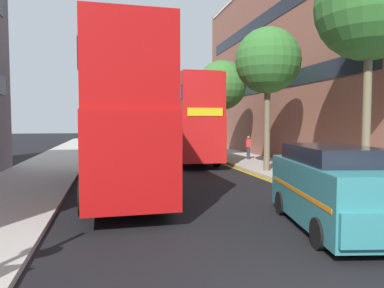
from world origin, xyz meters
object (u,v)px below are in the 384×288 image
(taxi_minivan, at_px, (335,188))
(pedestrian_far, at_px, (248,147))
(double_decker_bus_away, at_px, (121,114))
(double_decker_bus_oncoming, at_px, (186,118))

(taxi_minivan, relative_size, pedestrian_far, 3.14)
(double_decker_bus_away, xyz_separation_m, taxi_minivan, (5.08, -6.27, -1.96))
(double_decker_bus_away, height_order, double_decker_bus_oncoming, same)
(taxi_minivan, bearing_deg, double_decker_bus_away, 129.05)
(taxi_minivan, xyz_separation_m, pedestrian_far, (3.95, 15.73, -0.08))
(double_decker_bus_away, distance_m, taxi_minivan, 8.30)
(double_decker_bus_oncoming, bearing_deg, double_decker_bus_away, -114.65)
(double_decker_bus_oncoming, xyz_separation_m, pedestrian_far, (4.30, -0.85, -2.04))
(double_decker_bus_oncoming, xyz_separation_m, taxi_minivan, (0.35, -16.58, -1.96))
(taxi_minivan, bearing_deg, double_decker_bus_oncoming, 91.22)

